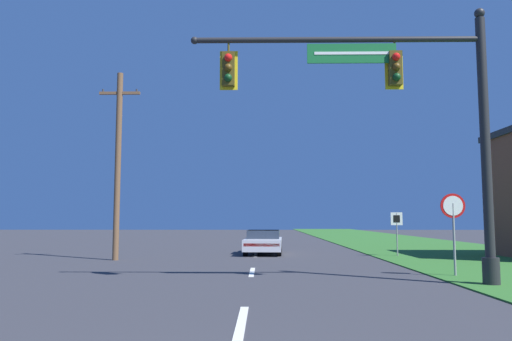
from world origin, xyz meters
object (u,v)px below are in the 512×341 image
object	(u,v)px
stop_sign	(453,215)
route_sign_post	(397,224)
signal_mast	(411,116)
utility_pole_near	(118,162)
car_ahead	(264,242)

from	to	relation	value
stop_sign	route_sign_post	size ratio (longest dim) A/B	1.23
signal_mast	utility_pole_near	size ratio (longest dim) A/B	1.01
car_ahead	signal_mast	bearing A→B (deg)	-71.50
car_ahead	utility_pole_near	size ratio (longest dim) A/B	0.55
signal_mast	utility_pole_near	xyz separation A→B (m)	(-10.40, 8.08, -0.31)
signal_mast	stop_sign	xyz separation A→B (m)	(1.81, 2.06, -2.70)
route_sign_post	stop_sign	bearing A→B (deg)	-93.10
signal_mast	stop_sign	bearing A→B (deg)	48.67
signal_mast	car_ahead	size ratio (longest dim) A/B	1.83
car_ahead	utility_pole_near	bearing A→B (deg)	-147.86
car_ahead	utility_pole_near	world-z (taller)	utility_pole_near
stop_sign	route_sign_post	distance (m)	8.27
route_sign_post	utility_pole_near	xyz separation A→B (m)	(-12.66, -2.22, 2.73)
car_ahead	utility_pole_near	xyz separation A→B (m)	(-6.36, -4.00, 3.65)
signal_mast	car_ahead	world-z (taller)	signal_mast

